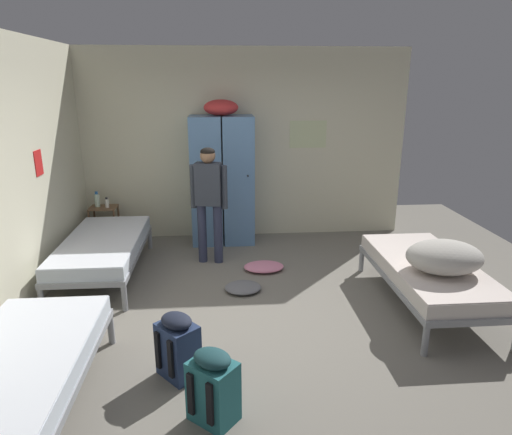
{
  "coord_description": "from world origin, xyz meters",
  "views": [
    {
      "loc": [
        -0.36,
        -4.24,
        2.33
      ],
      "look_at": [
        0.0,
        0.25,
        0.95
      ],
      "focal_mm": 31.63,
      "sensor_mm": 36.0,
      "label": 1
    }
  ],
  "objects_px": {
    "backpack_teal": "(214,387)",
    "bed_left_front": "(16,371)",
    "bed_right": "(428,272)",
    "clothes_pile_pink": "(264,267)",
    "water_bottle": "(97,200)",
    "clothes_pile_grey": "(243,287)",
    "person_traveler": "(209,195)",
    "lotion_bottle": "(107,203)",
    "backpack_navy": "(179,347)",
    "shelf_unit": "(105,222)",
    "bed_left_rear": "(103,247)",
    "locker_bank": "(223,178)",
    "bedding_heap": "(444,257)"
  },
  "relations": [
    {
      "from": "bed_left_front",
      "to": "bedding_heap",
      "type": "distance_m",
      "value": 3.84
    },
    {
      "from": "shelf_unit",
      "to": "backpack_teal",
      "type": "xyz_separation_m",
      "value": [
        1.62,
        -3.73,
        -0.09
      ]
    },
    {
      "from": "backpack_teal",
      "to": "shelf_unit",
      "type": "bearing_deg",
      "value": 113.53
    },
    {
      "from": "bed_left_front",
      "to": "bed_left_rear",
      "type": "xyz_separation_m",
      "value": [
        0.0,
        2.46,
        0.0
      ]
    },
    {
      "from": "bed_right",
      "to": "bed_left_rear",
      "type": "height_order",
      "value": "same"
    },
    {
      "from": "backpack_teal",
      "to": "clothes_pile_pink",
      "type": "xyz_separation_m",
      "value": [
        0.6,
        2.59,
        -0.21
      ]
    },
    {
      "from": "locker_bank",
      "to": "person_traveler",
      "type": "relative_size",
      "value": 1.36
    },
    {
      "from": "bedding_heap",
      "to": "lotion_bottle",
      "type": "distance_m",
      "value": 4.51
    },
    {
      "from": "clothes_pile_grey",
      "to": "person_traveler",
      "type": "bearing_deg",
      "value": 112.79
    },
    {
      "from": "locker_bank",
      "to": "clothes_pile_grey",
      "type": "distance_m",
      "value": 1.95
    },
    {
      "from": "water_bottle",
      "to": "backpack_teal",
      "type": "xyz_separation_m",
      "value": [
        1.7,
        -3.75,
        -0.41
      ]
    },
    {
      "from": "water_bottle",
      "to": "clothes_pile_grey",
      "type": "bearing_deg",
      "value": -40.64
    },
    {
      "from": "bed_left_front",
      "to": "shelf_unit",
      "type": "bearing_deg",
      "value": 93.96
    },
    {
      "from": "bed_left_rear",
      "to": "backpack_teal",
      "type": "bearing_deg",
      "value": -61.96
    },
    {
      "from": "locker_bank",
      "to": "shelf_unit",
      "type": "height_order",
      "value": "locker_bank"
    },
    {
      "from": "bed_left_rear",
      "to": "locker_bank",
      "type": "bearing_deg",
      "value": 37.7
    },
    {
      "from": "bed_right",
      "to": "clothes_pile_pink",
      "type": "xyz_separation_m",
      "value": [
        -1.65,
        1.05,
        -0.34
      ]
    },
    {
      "from": "bed_left_rear",
      "to": "lotion_bottle",
      "type": "xyz_separation_m",
      "value": [
        -0.18,
        1.11,
        0.26
      ]
    },
    {
      "from": "bed_right",
      "to": "locker_bank",
      "type": "bearing_deg",
      "value": 134.56
    },
    {
      "from": "clothes_pile_pink",
      "to": "bed_left_front",
      "type": "bearing_deg",
      "value": -128.7
    },
    {
      "from": "bed_left_rear",
      "to": "person_traveler",
      "type": "height_order",
      "value": "person_traveler"
    },
    {
      "from": "backpack_navy",
      "to": "clothes_pile_grey",
      "type": "xyz_separation_m",
      "value": [
        0.6,
        1.49,
        -0.22
      ]
    },
    {
      "from": "clothes_pile_pink",
      "to": "lotion_bottle",
      "type": "bearing_deg",
      "value": 153.04
    },
    {
      "from": "clothes_pile_grey",
      "to": "water_bottle",
      "type": "bearing_deg",
      "value": 139.36
    },
    {
      "from": "backpack_teal",
      "to": "clothes_pile_pink",
      "type": "distance_m",
      "value": 2.67
    },
    {
      "from": "bedding_heap",
      "to": "backpack_teal",
      "type": "bearing_deg",
      "value": -150.27
    },
    {
      "from": "locker_bank",
      "to": "bed_right",
      "type": "xyz_separation_m",
      "value": [
        2.15,
        -2.18,
        -0.59
      ]
    },
    {
      "from": "locker_bank",
      "to": "bed_left_rear",
      "type": "relative_size",
      "value": 1.09
    },
    {
      "from": "shelf_unit",
      "to": "clothes_pile_grey",
      "type": "height_order",
      "value": "shelf_unit"
    },
    {
      "from": "bed_right",
      "to": "clothes_pile_grey",
      "type": "xyz_separation_m",
      "value": [
        -1.95,
        0.48,
        -0.34
      ]
    },
    {
      "from": "bed_left_front",
      "to": "bed_right",
      "type": "height_order",
      "value": "same"
    },
    {
      "from": "backpack_teal",
      "to": "bed_left_front",
      "type": "bearing_deg",
      "value": 174.91
    },
    {
      "from": "person_traveler",
      "to": "backpack_teal",
      "type": "distance_m",
      "value": 3.0
    },
    {
      "from": "shelf_unit",
      "to": "clothes_pile_pink",
      "type": "relative_size",
      "value": 1.12
    },
    {
      "from": "water_bottle",
      "to": "bed_left_front",
      "type": "bearing_deg",
      "value": -84.8
    },
    {
      "from": "locker_bank",
      "to": "shelf_unit",
      "type": "relative_size",
      "value": 3.63
    },
    {
      "from": "bed_left_rear",
      "to": "shelf_unit",
      "type": "bearing_deg",
      "value": 102.26
    },
    {
      "from": "bedding_heap",
      "to": "person_traveler",
      "type": "xyz_separation_m",
      "value": [
        -2.35,
        1.63,
        0.27
      ]
    },
    {
      "from": "water_bottle",
      "to": "backpack_teal",
      "type": "bearing_deg",
      "value": -65.56
    },
    {
      "from": "locker_bank",
      "to": "lotion_bottle",
      "type": "bearing_deg",
      "value": -178.79
    },
    {
      "from": "water_bottle",
      "to": "clothes_pile_pink",
      "type": "xyz_separation_m",
      "value": [
        2.31,
        -1.16,
        -0.62
      ]
    },
    {
      "from": "bed_left_front",
      "to": "backpack_teal",
      "type": "height_order",
      "value": "backpack_teal"
    },
    {
      "from": "locker_bank",
      "to": "bed_left_rear",
      "type": "bearing_deg",
      "value": -142.3
    },
    {
      "from": "person_traveler",
      "to": "clothes_pile_grey",
      "type": "bearing_deg",
      "value": -67.21
    },
    {
      "from": "bed_right",
      "to": "clothes_pile_grey",
      "type": "bearing_deg",
      "value": 166.22
    },
    {
      "from": "clothes_pile_grey",
      "to": "backpack_navy",
      "type": "bearing_deg",
      "value": -111.73
    },
    {
      "from": "bedding_heap",
      "to": "clothes_pile_grey",
      "type": "bearing_deg",
      "value": 159.82
    },
    {
      "from": "bedding_heap",
      "to": "clothes_pile_grey",
      "type": "distance_m",
      "value": 2.18
    },
    {
      "from": "shelf_unit",
      "to": "water_bottle",
      "type": "relative_size",
      "value": 2.55
    },
    {
      "from": "backpack_navy",
      "to": "clothes_pile_pink",
      "type": "bearing_deg",
      "value": 66.6
    }
  ]
}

